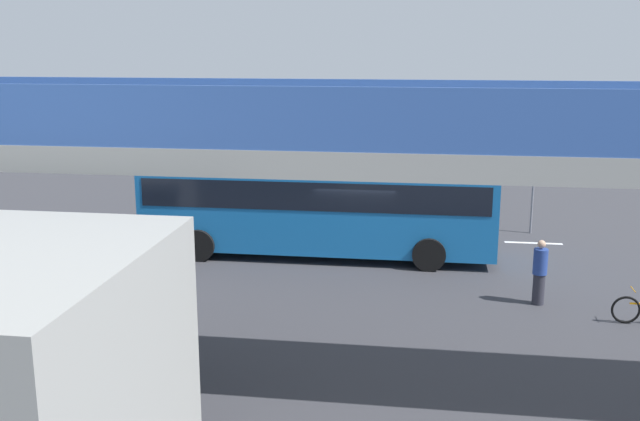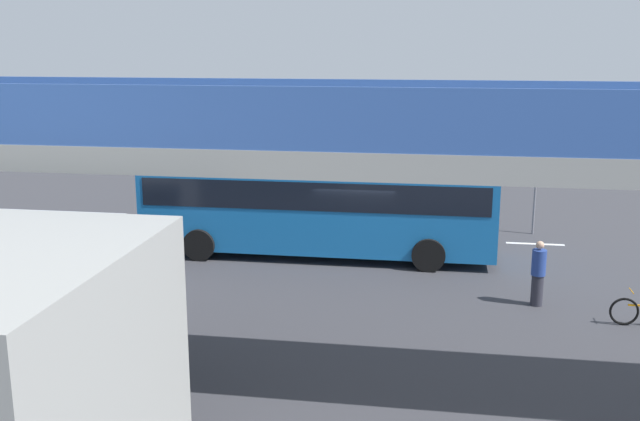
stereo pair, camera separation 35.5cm
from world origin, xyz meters
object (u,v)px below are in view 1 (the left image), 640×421
Objects in this scene: parked_van at (35,249)px; pedestrian at (540,273)px; city_bus at (317,199)px; traffic_sign at (533,183)px.

parked_van is 2.68× the size of pedestrian.
city_bus is at bearing -148.48° from parked_van.
traffic_sign reaches higher than pedestrian.
city_bus is 7.73m from pedestrian.
parked_van reaches higher than pedestrian.
traffic_sign reaches higher than parked_van.
parked_van is at bearing 2.91° from pedestrian.
pedestrian is 7.88m from traffic_sign.
city_bus is 2.40× the size of parked_van.
city_bus reaches higher than pedestrian.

